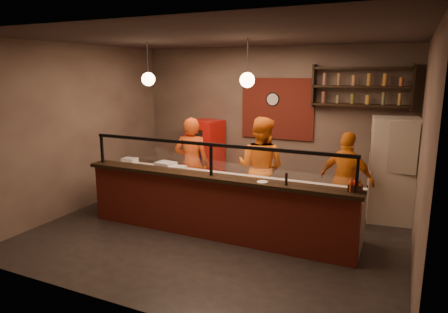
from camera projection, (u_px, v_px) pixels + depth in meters
The scene contains 29 objects.
floor at pixel (220, 231), 6.86m from camera, with size 6.00×6.00×0.00m, color black.
ceiling at pixel (219, 38), 6.19m from camera, with size 6.00×6.00×0.00m, color #382E2B.
wall_back at pixel (269, 122), 8.74m from camera, with size 6.00×6.00×0.00m, color #766556.
wall_left at pixel (80, 128), 7.76m from camera, with size 5.00×5.00×0.00m, color #766556.
wall_right at pixel (423, 155), 5.28m from camera, with size 5.00×5.00×0.00m, color #766556.
wall_front at pixel (119, 174), 4.31m from camera, with size 6.00×6.00×0.00m, color #766556.
brick_patch at pixel (277, 109), 8.57m from camera, with size 1.60×0.04×1.30m, color maroon.
service_counter at pixel (211, 209), 6.49m from camera, with size 4.60×0.25×1.00m, color maroon.
counter_ledge at pixel (211, 177), 6.38m from camera, with size 4.70×0.37×0.06m, color black.
worktop_cabinet at pixel (224, 204), 6.95m from camera, with size 4.60×0.75×0.85m, color gray.
worktop at pixel (224, 179), 6.85m from camera, with size 4.60×0.75×0.05m, color white.
sneeze_guard at pixel (211, 156), 6.30m from camera, with size 4.50×0.05×0.52m.
wall_shelving at pixel (361, 87), 7.63m from camera, with size 1.84×0.28×0.85m.
wall_clock at pixel (273, 99), 8.56m from camera, with size 0.30×0.30×0.04m, color black.
pendant_left at pixel (148, 79), 7.12m from camera, with size 0.24×0.24×0.77m.
pendant_right at pixel (247, 80), 6.34m from camera, with size 0.24×0.24×0.77m.
cook_left at pixel (192, 164), 7.84m from camera, with size 0.67×0.44×1.82m, color #C84412.
cook_mid at pixel (261, 168), 7.36m from camera, with size 0.92×0.72×1.89m, color orange.
cook_right at pixel (346, 180), 6.94m from camera, with size 0.98×0.41×1.68m, color orange.
fridge at pixel (393, 170), 7.20m from camera, with size 0.79×0.73×1.89m, color beige.
red_cooler at pixel (205, 155), 9.17m from camera, with size 0.69×0.63×1.61m, color red.
pizza_dough at pixel (270, 184), 6.42m from camera, with size 0.53×0.53×0.01m, color beige.
prep_tub_a at pixel (130, 161), 7.78m from camera, with size 0.27×0.21×0.13m, color silver.
prep_tub_b at pixel (166, 167), 7.26m from camera, with size 0.34×0.27×0.17m, color silver.
prep_tub_c at pixel (178, 170), 7.11m from camera, with size 0.27×0.22×0.14m, color white.
rolling_pin at pixel (193, 173), 7.06m from camera, with size 0.06×0.06×0.34m, color #F9F929.
condiment_caddy at pixel (355, 188), 5.50m from camera, with size 0.18×0.14×0.10m, color black.
pepper_mill at pixel (286, 179), 5.80m from camera, with size 0.04×0.04×0.18m, color black.
small_plate at pixel (262, 182), 5.96m from camera, with size 0.16×0.16×0.01m, color silver.
Camera 1 is at (2.79, -5.80, 2.68)m, focal length 32.00 mm.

